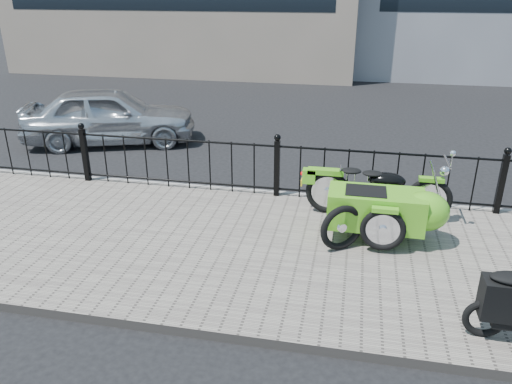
# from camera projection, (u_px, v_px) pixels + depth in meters

# --- Properties ---
(ground) EXTENTS (120.00, 120.00, 0.00)m
(ground) POSITION_uv_depth(u_px,v_px,m) (262.00, 236.00, 7.38)
(ground) COLOR black
(ground) RESTS_ON ground
(sidewalk) EXTENTS (30.00, 3.80, 0.12)m
(sidewalk) POSITION_uv_depth(u_px,v_px,m) (255.00, 249.00, 6.91)
(sidewalk) COLOR #696159
(sidewalk) RESTS_ON ground
(curb) EXTENTS (30.00, 0.10, 0.12)m
(curb) POSITION_uv_depth(u_px,v_px,m) (278.00, 195.00, 8.66)
(curb) COLOR gray
(curb) RESTS_ON ground
(iron_fence) EXTENTS (14.11, 0.11, 1.08)m
(iron_fence) POSITION_uv_depth(u_px,v_px,m) (277.00, 169.00, 8.33)
(iron_fence) COLOR black
(iron_fence) RESTS_ON sidewalk
(motorcycle_sidecar) EXTENTS (2.28, 1.48, 0.98)m
(motorcycle_sidecar) POSITION_uv_depth(u_px,v_px,m) (388.00, 205.00, 6.97)
(motorcycle_sidecar) COLOR black
(motorcycle_sidecar) RESTS_ON sidewalk
(spare_tire) EXTENTS (0.59, 0.44, 0.65)m
(spare_tire) POSITION_uv_depth(u_px,v_px,m) (342.00, 228.00, 6.66)
(spare_tire) COLOR black
(spare_tire) RESTS_ON sidewalk
(sedan_car) EXTENTS (4.12, 2.70, 1.31)m
(sedan_car) POSITION_uv_depth(u_px,v_px,m) (110.00, 115.00, 11.43)
(sedan_car) COLOR #BABDC2
(sedan_car) RESTS_ON ground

